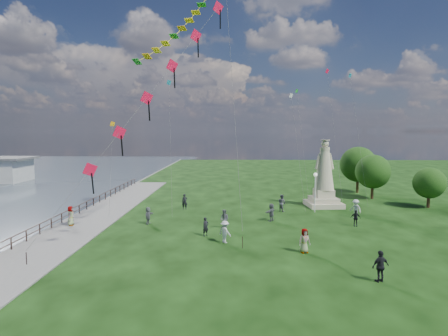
{
  "coord_description": "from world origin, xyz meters",
  "views": [
    {
      "loc": [
        -0.16,
        -24.03,
        8.64
      ],
      "look_at": [
        -1.0,
        8.0,
        5.5
      ],
      "focal_mm": 30.0,
      "sensor_mm": 36.0,
      "label": 1
    }
  ],
  "objects_px": {
    "statue": "(324,181)",
    "person_0": "(206,227)",
    "person_2": "(225,232)",
    "person_6": "(185,202)",
    "person_8": "(356,209)",
    "person_11": "(271,212)",
    "person_3": "(381,266)",
    "person_5": "(148,215)",
    "person_7": "(282,203)",
    "person_1": "(224,219)",
    "person_10": "(71,217)",
    "lamppost": "(315,184)",
    "person_9": "(356,218)",
    "person_4": "(304,241)"
  },
  "relations": [
    {
      "from": "person_4",
      "to": "person_5",
      "type": "relative_size",
      "value": 1.09
    },
    {
      "from": "person_5",
      "to": "person_7",
      "type": "distance_m",
      "value": 14.41
    },
    {
      "from": "person_0",
      "to": "person_4",
      "type": "relative_size",
      "value": 0.89
    },
    {
      "from": "person_11",
      "to": "person_8",
      "type": "bearing_deg",
      "value": 135.08
    },
    {
      "from": "person_0",
      "to": "person_1",
      "type": "distance_m",
      "value": 2.89
    },
    {
      "from": "lamppost",
      "to": "person_1",
      "type": "relative_size",
      "value": 2.5
    },
    {
      "from": "statue",
      "to": "person_6",
      "type": "relative_size",
      "value": 4.44
    },
    {
      "from": "person_4",
      "to": "person_8",
      "type": "height_order",
      "value": "person_8"
    },
    {
      "from": "statue",
      "to": "person_3",
      "type": "distance_m",
      "value": 22.06
    },
    {
      "from": "person_5",
      "to": "person_11",
      "type": "height_order",
      "value": "person_11"
    },
    {
      "from": "person_3",
      "to": "person_10",
      "type": "height_order",
      "value": "person_3"
    },
    {
      "from": "lamppost",
      "to": "person_11",
      "type": "distance_m",
      "value": 6.92
    },
    {
      "from": "statue",
      "to": "person_8",
      "type": "distance_m",
      "value": 6.33
    },
    {
      "from": "lamppost",
      "to": "person_9",
      "type": "relative_size",
      "value": 2.83
    },
    {
      "from": "person_7",
      "to": "person_8",
      "type": "height_order",
      "value": "person_7"
    },
    {
      "from": "person_0",
      "to": "person_7",
      "type": "bearing_deg",
      "value": 10.19
    },
    {
      "from": "person_0",
      "to": "person_3",
      "type": "xyz_separation_m",
      "value": [
        10.76,
        -9.25,
        0.14
      ]
    },
    {
      "from": "lamppost",
      "to": "person_10",
      "type": "bearing_deg",
      "value": -163.88
    },
    {
      "from": "person_10",
      "to": "person_8",
      "type": "bearing_deg",
      "value": -88.31
    },
    {
      "from": "person_4",
      "to": "person_10",
      "type": "height_order",
      "value": "person_10"
    },
    {
      "from": "person_1",
      "to": "person_10",
      "type": "distance_m",
      "value": 14.03
    },
    {
      "from": "lamppost",
      "to": "person_1",
      "type": "xyz_separation_m",
      "value": [
        -9.54,
        -7.08,
        -2.22
      ]
    },
    {
      "from": "lamppost",
      "to": "person_9",
      "type": "distance_m",
      "value": 6.84
    },
    {
      "from": "statue",
      "to": "person_5",
      "type": "xyz_separation_m",
      "value": [
        -18.4,
        -8.72,
        -2.11
      ]
    },
    {
      "from": "person_8",
      "to": "person_11",
      "type": "height_order",
      "value": "person_8"
    },
    {
      "from": "person_3",
      "to": "person_8",
      "type": "distance_m",
      "value": 16.6
    },
    {
      "from": "person_2",
      "to": "person_7",
      "type": "distance_m",
      "value": 12.96
    },
    {
      "from": "person_7",
      "to": "person_3",
      "type": "bearing_deg",
      "value": 150.66
    },
    {
      "from": "statue",
      "to": "person_3",
      "type": "relative_size",
      "value": 4.16
    },
    {
      "from": "person_10",
      "to": "person_2",
      "type": "bearing_deg",
      "value": -115.04
    },
    {
      "from": "person_5",
      "to": "person_9",
      "type": "xyz_separation_m",
      "value": [
        19.16,
        -0.33,
        -0.06
      ]
    },
    {
      "from": "person_0",
      "to": "person_2",
      "type": "height_order",
      "value": "person_2"
    },
    {
      "from": "person_2",
      "to": "person_3",
      "type": "distance_m",
      "value": 11.74
    },
    {
      "from": "person_4",
      "to": "person_0",
      "type": "bearing_deg",
      "value": 134.03
    },
    {
      "from": "person_5",
      "to": "person_8",
      "type": "height_order",
      "value": "person_8"
    },
    {
      "from": "person_4",
      "to": "person_9",
      "type": "relative_size",
      "value": 1.17
    },
    {
      "from": "person_0",
      "to": "person_10",
      "type": "bearing_deg",
      "value": 125.6
    },
    {
      "from": "person_2",
      "to": "person_6",
      "type": "xyz_separation_m",
      "value": [
        -4.76,
        12.35,
        -0.0
      ]
    },
    {
      "from": "person_6",
      "to": "person_2",
      "type": "bearing_deg",
      "value": -74.74
    },
    {
      "from": "person_7",
      "to": "person_10",
      "type": "bearing_deg",
      "value": 70.08
    },
    {
      "from": "person_1",
      "to": "person_10",
      "type": "xyz_separation_m",
      "value": [
        -14.02,
        0.27,
        0.05
      ]
    },
    {
      "from": "lamppost",
      "to": "person_3",
      "type": "bearing_deg",
      "value": -90.85
    },
    {
      "from": "person_0",
      "to": "person_9",
      "type": "relative_size",
      "value": 1.04
    },
    {
      "from": "lamppost",
      "to": "person_8",
      "type": "distance_m",
      "value": 4.88
    },
    {
      "from": "person_9",
      "to": "person_7",
      "type": "bearing_deg",
      "value": 144.85
    },
    {
      "from": "person_8",
      "to": "person_11",
      "type": "distance_m",
      "value": 8.71
    },
    {
      "from": "lamppost",
      "to": "person_8",
      "type": "xyz_separation_m",
      "value": [
        3.5,
        -2.64,
        -2.13
      ]
    },
    {
      "from": "statue",
      "to": "person_0",
      "type": "xyz_separation_m",
      "value": [
        -12.71,
        -12.64,
        -2.13
      ]
    },
    {
      "from": "person_0",
      "to": "person_9",
      "type": "bearing_deg",
      "value": -27.13
    },
    {
      "from": "lamppost",
      "to": "person_9",
      "type": "xyz_separation_m",
      "value": [
        2.43,
        -5.96,
        -2.32
      ]
    }
  ]
}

